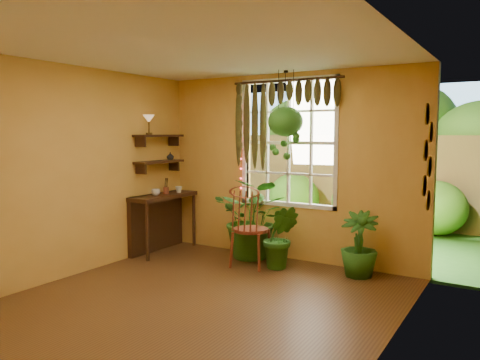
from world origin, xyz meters
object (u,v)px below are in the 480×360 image
object	(u,v)px
potted_plant_mid	(280,237)
hanging_basket	(285,125)
counter_ledge	(159,216)
windsor_chair	(250,240)
potted_plant_left	(254,218)

from	to	relation	value
potted_plant_mid	hanging_basket	bearing A→B (deg)	105.85
counter_ledge	windsor_chair	bearing A→B (deg)	-0.40
windsor_chair	hanging_basket	bearing A→B (deg)	45.78
windsor_chair	hanging_basket	xyz separation A→B (m)	(0.32, 0.42, 1.58)
potted_plant_mid	windsor_chair	bearing A→B (deg)	-163.41
potted_plant_left	counter_ledge	bearing A→B (deg)	-165.17
windsor_chair	potted_plant_left	size ratio (longest dim) A/B	1.09
counter_ledge	hanging_basket	bearing A→B (deg)	11.65
potted_plant_mid	potted_plant_left	bearing A→B (deg)	153.49
counter_ledge	potted_plant_left	xyz separation A→B (m)	(1.49, 0.40, 0.05)
counter_ledge	hanging_basket	xyz separation A→B (m)	(1.98, 0.41, 1.41)
counter_ledge	potted_plant_mid	bearing A→B (deg)	3.02
counter_ledge	potted_plant_mid	world-z (taller)	counter_ledge
potted_plant_left	potted_plant_mid	size ratio (longest dim) A/B	1.37
windsor_chair	hanging_basket	size ratio (longest dim) A/B	1.04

